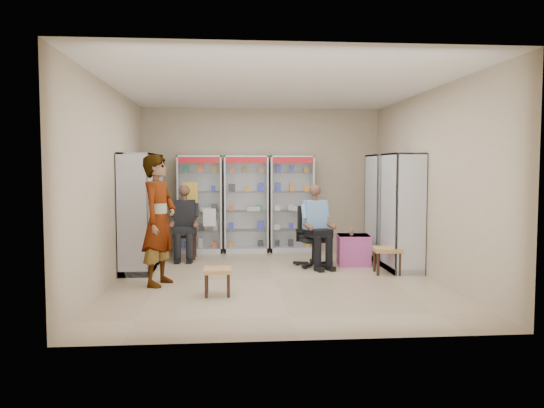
{
  "coord_description": "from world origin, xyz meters",
  "views": [
    {
      "loc": [
        -0.72,
        -8.25,
        1.77
      ],
      "look_at": [
        0.02,
        0.7,
        1.14
      ],
      "focal_mm": 35.0,
      "sensor_mm": 36.0,
      "label": 1
    }
  ],
  "objects": [
    {
      "name": "cabinet_right_near",
      "position": [
        2.23,
        0.5,
        1.0
      ],
      "size": [
        0.9,
        0.5,
        2.0
      ],
      "primitive_type": "cube",
      "rotation": [
        0.0,
        0.0,
        1.57
      ],
      "color": "#B3B7BA",
      "rests_on": "floor"
    },
    {
      "name": "cabinet_left_far",
      "position": [
        -2.23,
        1.8,
        1.0
      ],
      "size": [
        0.9,
        0.5,
        2.0
      ],
      "primitive_type": "cube",
      "rotation": [
        0.0,
        0.0,
        -1.57
      ],
      "color": "#A3A5AA",
      "rests_on": "floor"
    },
    {
      "name": "floor",
      "position": [
        0.0,
        0.0,
        0.0
      ],
      "size": [
        6.0,
        6.0,
        0.0
      ],
      "primitive_type": "plane",
      "color": "tan",
      "rests_on": "ground"
    },
    {
      "name": "cabinet_back_right",
      "position": [
        0.6,
        2.73,
        1.0
      ],
      "size": [
        0.9,
        0.5,
        2.0
      ],
      "primitive_type": "cube",
      "color": "#A6A9AE",
      "rests_on": "floor"
    },
    {
      "name": "standing_man",
      "position": [
        -1.75,
        -0.28,
        0.98
      ],
      "size": [
        0.68,
        0.83,
        1.95
      ],
      "primitive_type": "imported",
      "rotation": [
        0.0,
        0.0,
        1.23
      ],
      "color": "gray",
      "rests_on": "floor"
    },
    {
      "name": "woven_stool_b",
      "position": [
        -0.87,
        -1.0,
        0.19
      ],
      "size": [
        0.38,
        0.38,
        0.37
      ],
      "primitive_type": "cube",
      "rotation": [
        0.0,
        0.0,
        0.01
      ],
      "color": "#B0814A",
      "rests_on": "floor"
    },
    {
      "name": "room_shell",
      "position": [
        0.0,
        0.0,
        1.97
      ],
      "size": [
        5.02,
        6.02,
        3.01
      ],
      "color": "tan",
      "rests_on": "ground"
    },
    {
      "name": "cabinet_back_mid",
      "position": [
        -0.35,
        2.73,
        1.0
      ],
      "size": [
        0.9,
        0.5,
        2.0
      ],
      "primitive_type": "cube",
      "color": "#9EA1A5",
      "rests_on": "floor"
    },
    {
      "name": "cabinet_left_near",
      "position": [
        -2.23,
        0.7,
        1.0
      ],
      "size": [
        0.9,
        0.5,
        2.0
      ],
      "primitive_type": "cube",
      "rotation": [
        0.0,
        0.0,
        -1.57
      ],
      "color": "#A7AAAE",
      "rests_on": "floor"
    },
    {
      "name": "office_chair",
      "position": [
        0.8,
        1.02,
        0.54
      ],
      "size": [
        0.72,
        0.72,
        1.08
      ],
      "primitive_type": "cube",
      "rotation": [
        0.0,
        0.0,
        0.28
      ],
      "color": "black",
      "rests_on": "floor"
    },
    {
      "name": "cabinet_right_far",
      "position": [
        2.23,
        1.6,
        1.0
      ],
      "size": [
        0.9,
        0.5,
        2.0
      ],
      "primitive_type": "cube",
      "rotation": [
        0.0,
        0.0,
        1.57
      ],
      "color": "silver",
      "rests_on": "floor"
    },
    {
      "name": "seated_customer",
      "position": [
        -1.55,
        1.95,
        0.67
      ],
      "size": [
        0.44,
        0.6,
        1.34
      ],
      "primitive_type": null,
      "color": "black",
      "rests_on": "floor"
    },
    {
      "name": "seated_shopkeeper",
      "position": [
        0.8,
        0.97,
        0.68
      ],
      "size": [
        0.6,
        0.72,
        1.37
      ],
      "primitive_type": null,
      "rotation": [
        0.0,
        0.0,
        0.28
      ],
      "color": "#6FA6DC",
      "rests_on": "floor"
    },
    {
      "name": "woven_stool_a",
      "position": [
        1.9,
        0.26,
        0.22
      ],
      "size": [
        0.48,
        0.48,
        0.44
      ],
      "primitive_type": "cube",
      "rotation": [
        0.0,
        0.0,
        -0.11
      ],
      "color": "#AF8849",
      "rests_on": "floor"
    },
    {
      "name": "wooden_chair",
      "position": [
        -1.55,
        2.0,
        0.47
      ],
      "size": [
        0.42,
        0.42,
        0.94
      ],
      "primitive_type": "cube",
      "color": "black",
      "rests_on": "floor"
    },
    {
      "name": "tea_glass",
      "position": [
        1.5,
        1.1,
        0.59
      ],
      "size": [
        0.07,
        0.07,
        0.1
      ],
      "primitive_type": "cylinder",
      "color": "#501406",
      "rests_on": "pink_trunk"
    },
    {
      "name": "pink_trunk",
      "position": [
        1.54,
        1.12,
        0.27
      ],
      "size": [
        0.61,
        0.59,
        0.54
      ],
      "primitive_type": "cube",
      "rotation": [
        0.0,
        0.0,
        -0.1
      ],
      "color": "#9D3F67",
      "rests_on": "floor"
    },
    {
      "name": "cabinet_back_left",
      "position": [
        -1.3,
        2.73,
        1.0
      ],
      "size": [
        0.9,
        0.5,
        2.0
      ],
      "primitive_type": "cube",
      "color": "#B5B7BD",
      "rests_on": "floor"
    }
  ]
}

